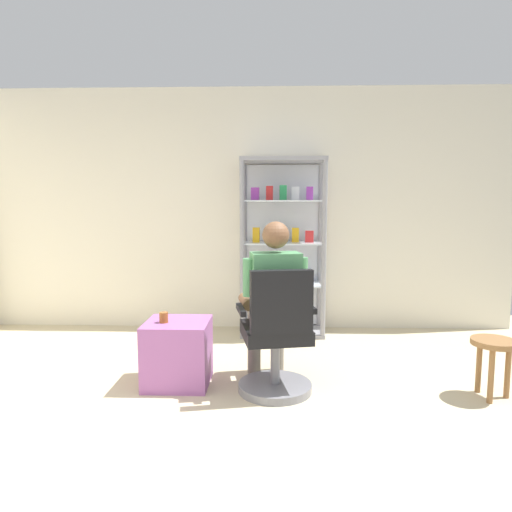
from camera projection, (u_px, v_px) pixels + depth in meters
The scene contains 8 objects.
ground_plane at pixel (216, 482), 2.31m from camera, with size 7.20×7.20×0.00m, color #C6B793.
back_wall at pixel (247, 210), 5.13m from camera, with size 6.00×0.10×2.70m, color silver.
display_cabinet_main at pixel (282, 246), 4.93m from camera, with size 0.90×0.45×1.90m.
office_chair at pixel (277, 343), 3.34m from camera, with size 0.61×0.57×0.96m.
seated_shopkeeper at pixel (273, 296), 3.46m from camera, with size 0.54×0.61×1.29m.
storage_crate at pixel (178, 353), 3.55m from camera, with size 0.49×0.47×0.50m, color #9E599E.
tea_glass at pixel (164, 317), 3.48m from camera, with size 0.07×0.07×0.08m, color brown.
wooden_stool at pixel (494, 352), 3.28m from camera, with size 0.32×0.32×0.44m.
Camera 1 is at (0.27, -2.15, 1.41)m, focal length 31.63 mm.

